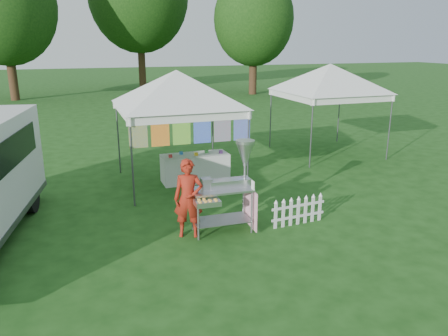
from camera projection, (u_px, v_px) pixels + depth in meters
name	position (u px, v px, depth m)	size (l,w,h in m)	color
ground	(221.00, 233.00, 8.75)	(120.00, 120.00, 0.00)	#1A4313
canopy_main	(176.00, 70.00, 11.09)	(4.24, 4.24, 3.45)	#59595E
canopy_right	(331.00, 64.00, 14.20)	(4.24, 4.24, 3.45)	#59595E
tree_left	(3.00, 6.00, 26.96)	(6.40, 6.40, 9.53)	#382514
tree_right	(254.00, 19.00, 30.43)	(5.60, 5.60, 8.42)	#382514
donut_cart	(231.00, 179.00, 8.58)	(1.35, 0.87, 1.84)	gray
vendor	(188.00, 198.00, 8.42)	(0.57, 0.37, 1.55)	maroon
picket_fence	(298.00, 212.00, 9.08)	(1.26, 0.12, 0.56)	silver
display_table	(195.00, 168.00, 11.91)	(1.80, 0.70, 0.76)	white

